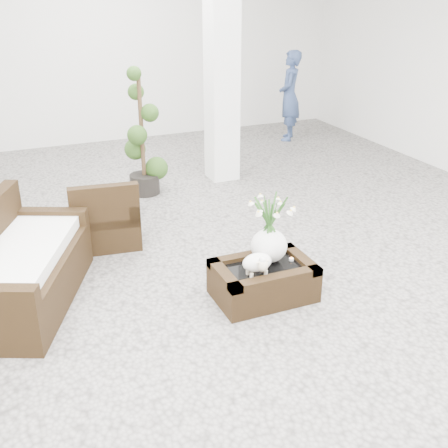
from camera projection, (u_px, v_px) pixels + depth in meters
name	position (u px, v px, depth m)	size (l,w,h in m)	color
ground	(220.00, 277.00, 5.60)	(11.00, 11.00, 0.00)	gray
column	(222.00, 56.00, 7.68)	(0.40, 0.40, 3.50)	white
coffee_table	(263.00, 282.00, 5.19)	(0.90, 0.60, 0.31)	black
sheep_figurine	(257.00, 264.00, 4.96)	(0.28, 0.23, 0.21)	white
planter_narcissus	(270.00, 222.00, 5.09)	(0.44, 0.44, 0.80)	white
tealight	(291.00, 259.00, 5.25)	(0.04, 0.04, 0.03)	white
armchair	(104.00, 210.00, 6.19)	(0.73, 0.70, 0.78)	black
loveseat	(22.00, 258.00, 4.99)	(1.68, 0.81, 0.90)	black
topiary	(142.00, 133.00, 7.43)	(0.45, 0.45, 1.69)	#244014
shopper	(290.00, 96.00, 10.02)	(0.58, 0.38, 1.59)	navy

